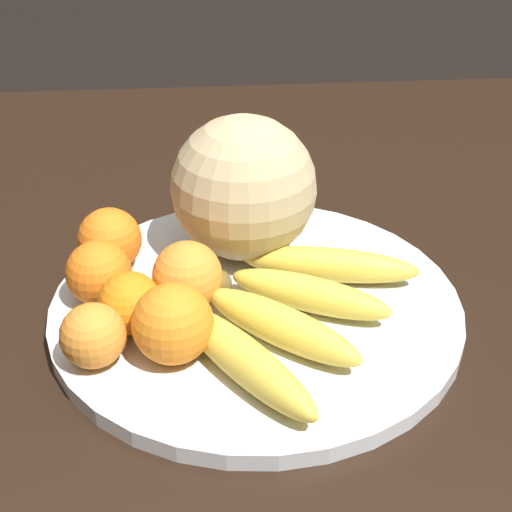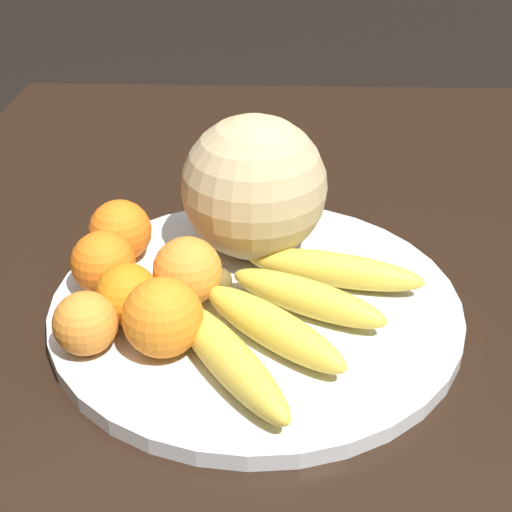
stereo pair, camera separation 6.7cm
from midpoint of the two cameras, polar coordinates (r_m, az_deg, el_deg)
The scene contains 11 objects.
kitchen_table at distance 0.73m, azimuth 2.51°, elevation -13.22°, with size 1.49×0.99×0.75m.
fruit_bowl at distance 0.70m, azimuth -2.74°, elevation -4.04°, with size 0.40×0.40×0.02m.
melon at distance 0.74m, azimuth -3.60°, elevation 5.41°, with size 0.15×0.15×0.15m.
banana_bunch at distance 0.65m, azimuth -0.24°, elevation -4.46°, with size 0.26×0.25×0.04m.
orange_front_left at distance 0.62m, azimuth -9.79°, elevation -5.48°, with size 0.07×0.07×0.07m.
orange_front_right at distance 0.75m, azimuth -14.15°, elevation 1.22°, with size 0.07×0.07×0.07m.
orange_mid_center at distance 0.70m, azimuth -15.15°, elevation -1.40°, with size 0.06×0.06×0.06m.
orange_back_left at distance 0.63m, azimuth -15.93°, elevation -6.26°, with size 0.06×0.06×0.06m.
orange_back_right at distance 0.68m, azimuth -8.34°, elevation -1.65°, with size 0.07×0.07×0.07m.
orange_top_small at distance 0.66m, azimuth -12.97°, elevation -3.79°, with size 0.06×0.06×0.06m.
produce_tag at distance 0.66m, azimuth -10.87°, elevation -6.41°, with size 0.07×0.07×0.00m.
Camera 1 is at (-0.50, 0.11, 1.18)m, focal length 50.00 mm.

